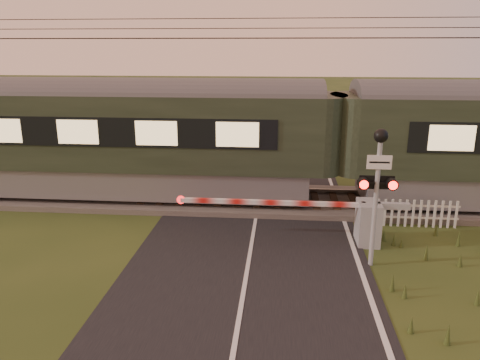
# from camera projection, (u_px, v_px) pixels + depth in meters

# --- Properties ---
(ground) EXTENTS (160.00, 160.00, 0.00)m
(ground) POSITION_uv_depth(u_px,v_px,m) (243.00, 297.00, 10.13)
(ground) COLOR #293B17
(ground) RESTS_ON ground
(road) EXTENTS (6.00, 140.00, 0.03)m
(road) POSITION_uv_depth(u_px,v_px,m) (243.00, 303.00, 9.90)
(road) COLOR black
(road) RESTS_ON ground
(track_bed) EXTENTS (140.00, 3.40, 0.39)m
(track_bed) POSITION_uv_depth(u_px,v_px,m) (259.00, 200.00, 16.34)
(track_bed) COLOR #47423D
(track_bed) RESTS_ON ground
(overhead_wires) EXTENTS (120.00, 0.62, 0.62)m
(overhead_wires) POSITION_uv_depth(u_px,v_px,m) (261.00, 31.00, 14.79)
(overhead_wires) COLOR black
(overhead_wires) RESTS_ON ground
(train) EXTENTS (42.05, 2.90, 3.92)m
(train) POSITION_uv_depth(u_px,v_px,m) (336.00, 140.00, 15.51)
(train) COLOR slate
(train) RESTS_ON ground
(boom_gate) EXTENTS (6.38, 0.91, 1.21)m
(boom_gate) POSITION_uv_depth(u_px,v_px,m) (359.00, 220.00, 12.81)
(boom_gate) COLOR gray
(boom_gate) RESTS_ON ground
(crossing_signal) EXTENTS (0.87, 0.36, 3.42)m
(crossing_signal) POSITION_uv_depth(u_px,v_px,m) (378.00, 174.00, 11.00)
(crossing_signal) COLOR gray
(crossing_signal) RESTS_ON ground
(picket_fence) EXTENTS (2.91, 0.07, 0.85)m
(picket_fence) POSITION_uv_depth(u_px,v_px,m) (410.00, 213.00, 14.01)
(picket_fence) COLOR silver
(picket_fence) RESTS_ON ground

